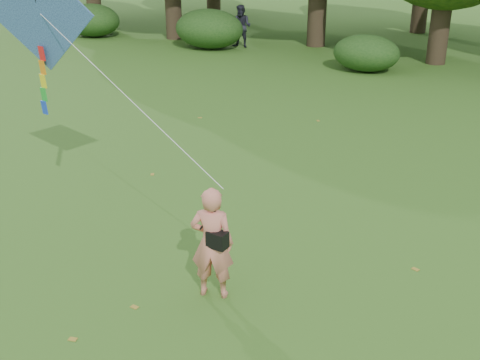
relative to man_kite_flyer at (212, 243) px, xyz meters
The scene contains 7 objects.
ground 1.29m from the man_kite_flyer, 73.26° to the right, with size 100.00×100.00×0.00m, color #265114.
man_kite_flyer is the anchor object (origin of this frame).
bystander_left 20.80m from the man_kite_flyer, 120.53° to the left, with size 0.95×0.74×1.96m, color #262633.
crossbody_bag 0.17m from the man_kite_flyer, 14.61° to the right, with size 0.43×0.20×0.72m.
flying_kite 5.19m from the man_kite_flyer, 168.89° to the left, with size 5.47×1.20×3.10m.
shrub_band 16.74m from the man_kite_flyer, 91.57° to the left, with size 39.15×3.22×1.88m.
fallen_leaves 1.55m from the man_kite_flyer, 146.21° to the left, with size 8.27×14.10×0.01m.
Camera 1 is at (4.33, -5.70, 5.35)m, focal length 45.00 mm.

